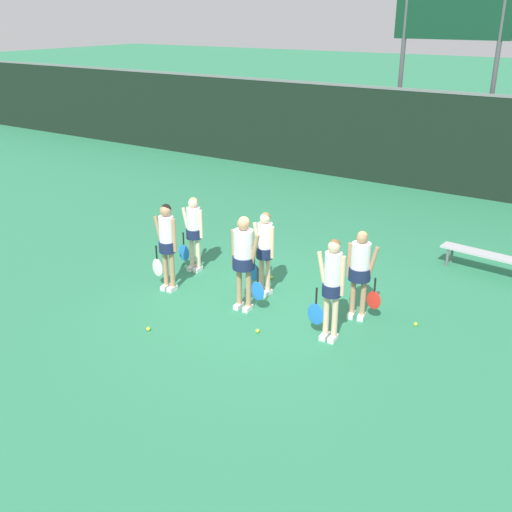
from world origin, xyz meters
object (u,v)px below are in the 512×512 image
object	(u,v)px
player_3	(194,229)
tennis_ball_1	(416,324)
player_4	(264,247)
tennis_ball_3	(148,329)
player_2	(332,282)
bench_courtside	(488,256)
tennis_ball_4	(272,277)
player_5	(360,268)
tennis_ball_0	(258,331)
tennis_ball_2	(238,278)
scoreboard	(452,25)
player_0	(167,240)
player_1	(244,255)

from	to	relation	value
player_3	tennis_ball_1	xyz separation A→B (m)	(4.81, 0.18, -0.90)
player_4	tennis_ball_3	bearing A→B (deg)	-105.07
player_4	player_2	bearing A→B (deg)	-20.23
bench_courtside	tennis_ball_4	world-z (taller)	bench_courtside
player_3	player_5	world-z (taller)	player_5
player_4	tennis_ball_1	bearing A→B (deg)	11.96
tennis_ball_0	tennis_ball_2	world-z (taller)	same
scoreboard	bench_courtside	bearing A→B (deg)	-63.94
player_4	tennis_ball_3	size ratio (longest dim) A/B	23.52
bench_courtside	player_2	distance (m)	4.60
player_0	player_3	world-z (taller)	player_0
player_0	tennis_ball_1	xyz separation A→B (m)	(4.64, 1.22, -1.02)
tennis_ball_2	bench_courtside	bearing A→B (deg)	36.76
scoreboard	tennis_ball_2	bearing A→B (deg)	-95.94
player_2	player_4	distance (m)	2.08
player_4	tennis_ball_0	size ratio (longest dim) A/B	23.91
tennis_ball_4	player_4	bearing A→B (deg)	-70.43
player_0	player_1	size ratio (longest dim) A/B	0.98
tennis_ball_1	tennis_ball_4	bearing A→B (deg)	174.23
bench_courtside	tennis_ball_1	size ratio (longest dim) A/B	28.63
player_1	player_3	bearing A→B (deg)	149.88
player_4	scoreboard	bearing A→B (deg)	94.19
player_5	tennis_ball_4	bearing A→B (deg)	154.34
player_1	tennis_ball_0	size ratio (longest dim) A/B	25.86
bench_courtside	player_5	bearing A→B (deg)	-108.39
player_3	tennis_ball_4	world-z (taller)	player_3
scoreboard	player_0	bearing A→B (deg)	-100.01
tennis_ball_1	tennis_ball_2	distance (m)	3.74
player_4	tennis_ball_0	distance (m)	1.84
player_3	tennis_ball_2	xyz separation A→B (m)	(1.07, 0.08, -0.90)
player_1	tennis_ball_4	size ratio (longest dim) A/B	26.72
bench_courtside	player_4	distance (m)	4.84
tennis_ball_0	player_0	bearing A→B (deg)	168.12
player_0	tennis_ball_2	bearing A→B (deg)	46.59
player_2	player_3	bearing A→B (deg)	160.35
player_0	player_3	size ratio (longest dim) A/B	1.10
tennis_ball_1	tennis_ball_3	bearing A→B (deg)	-144.86
player_0	player_3	xyz separation A→B (m)	(-0.17, 1.03, -0.11)
player_0	tennis_ball_2	xyz separation A→B (m)	(0.90, 1.11, -1.02)
player_4	bench_courtside	bearing A→B (deg)	50.06
player_5	tennis_ball_0	distance (m)	2.12
player_2	player_3	xyz separation A→B (m)	(-3.72, 1.05, -0.11)
tennis_ball_0	tennis_ball_4	world-z (taller)	tennis_ball_0
player_3	player_5	bearing A→B (deg)	-6.41
tennis_ball_2	tennis_ball_3	size ratio (longest dim) A/B	0.98
bench_courtside	tennis_ball_4	xyz separation A→B (m)	(-3.66, -2.72, -0.35)
tennis_ball_0	tennis_ball_4	distance (m)	2.27
scoreboard	player_5	size ratio (longest dim) A/B	3.72
player_2	player_4	bearing A→B (deg)	150.43
scoreboard	player_3	xyz separation A→B (m)	(-2.08, -9.77, -3.82)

